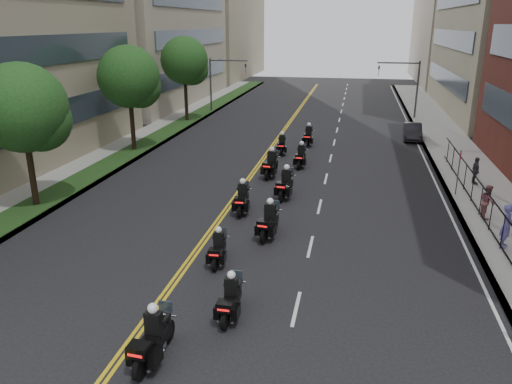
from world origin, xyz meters
TOP-DOWN VIEW (x-y plane):
  - sidewalk_right at (12.00, 25.00)m, footprint 4.00×90.00m
  - sidewalk_left at (-12.00, 25.00)m, footprint 4.00×90.00m
  - grass_strip at (-11.20, 25.00)m, footprint 2.00×90.00m
  - iron_fence at (11.00, 12.00)m, footprint 0.05×28.00m
  - street_trees at (-11.05, 18.61)m, footprint 4.40×38.40m
  - traffic_signal_right at (9.54, 42.00)m, footprint 4.09×0.20m
  - traffic_signal_left at (-9.54, 42.00)m, footprint 4.09×0.20m
  - motorcycle_0 at (-0.42, 1.48)m, footprint 0.63×2.41m
  - motorcycle_1 at (1.18, 4.07)m, footprint 0.50×2.18m
  - motorcycle_2 at (-0.24, 7.70)m, footprint 0.53×2.08m
  - motorcycle_3 at (1.28, 10.67)m, footprint 0.71×2.42m
  - motorcycle_4 at (-0.56, 13.38)m, footprint 0.61×2.39m
  - motorcycle_5 at (1.25, 16.05)m, footprint 0.73×2.50m
  - motorcycle_6 at (-0.19, 19.75)m, footprint 0.71×2.55m
  - motorcycle_7 at (1.38, 22.34)m, footprint 0.55×2.34m
  - motorcycle_8 at (-0.37, 25.46)m, footprint 0.59×2.24m
  - motorcycle_9 at (1.25, 28.56)m, footprint 0.55×2.41m
  - parked_sedan at (9.40, 32.41)m, footprint 1.57×4.03m
  - pedestrian_a at (11.20, 11.28)m, footprint 0.64×0.79m
  - pedestrian_b at (11.20, 14.63)m, footprint 0.66×0.83m
  - pedestrian_c at (11.79, 20.19)m, footprint 0.48×0.98m

SIDE VIEW (x-z plane):
  - sidewalk_right at x=12.00m, z-range 0.00..0.15m
  - sidewalk_left at x=-12.00m, z-range 0.00..0.15m
  - grass_strip at x=-11.20m, z-range 0.15..0.19m
  - motorcycle_2 at x=-0.24m, z-range -0.16..1.37m
  - motorcycle_1 at x=1.18m, z-range -0.17..1.44m
  - motorcycle_8 at x=-0.37m, z-range -0.17..1.48m
  - parked_sedan at x=9.40m, z-range 0.00..1.31m
  - motorcycle_7 at x=1.38m, z-range -0.18..1.55m
  - motorcycle_4 at x=-0.56m, z-range -0.18..1.58m
  - motorcycle_9 at x=1.25m, z-range -0.19..1.59m
  - motorcycle_0 at x=-0.42m, z-range -0.19..1.59m
  - motorcycle_3 at x=1.28m, z-range -0.19..1.60m
  - motorcycle_5 at x=1.25m, z-range -0.19..1.65m
  - motorcycle_6 at x=-0.19m, z-range -0.20..1.68m
  - iron_fence at x=11.00m, z-range 0.15..1.65m
  - pedestrian_c at x=11.79m, z-range 0.15..1.76m
  - pedestrian_b at x=11.20m, z-range 0.15..1.80m
  - pedestrian_a at x=11.20m, z-range 0.15..2.02m
  - traffic_signal_right at x=9.54m, z-range 0.90..6.50m
  - traffic_signal_left at x=-9.54m, z-range 0.90..6.50m
  - street_trees at x=-11.05m, z-range 1.14..9.12m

